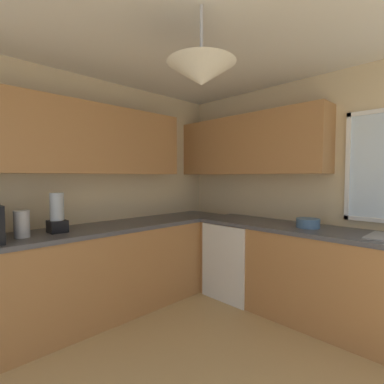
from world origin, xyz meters
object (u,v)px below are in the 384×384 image
blender_appliance (57,215)px  bowl (308,223)px  dishwasher (238,259)px  kettle (22,224)px

blender_appliance → bowl: bearing=51.4°
blender_appliance → dishwasher: bearing=70.2°
kettle → blender_appliance: bearing=93.9°
dishwasher → kettle: bearing=-106.8°
kettle → bowl: size_ratio=1.01×
kettle → bowl: (1.47, 2.15, -0.07)m
dishwasher → blender_appliance: 2.05m
bowl → dishwasher: bearing=-177.9°
blender_appliance → kettle: bearing=-86.1°
bowl → blender_appliance: size_ratio=0.62×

